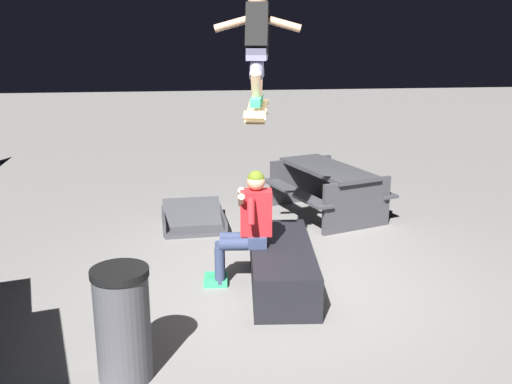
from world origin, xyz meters
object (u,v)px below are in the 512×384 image
person_sitting_on_ledge (246,223)px  skater_airborne (257,42)px  trash_bin (123,324)px  ledge_box_main (282,266)px  picnic_table_back (327,183)px  skateboard (257,111)px  kicker_ramp (193,222)px

person_sitting_on_ledge → skater_airborne: bearing=-83.2°
person_sitting_on_ledge → trash_bin: 2.09m
person_sitting_on_ledge → trash_bin: (-1.72, 1.16, -0.23)m
ledge_box_main → picnic_table_back: (2.41, -1.06, 0.27)m
ledge_box_main → skateboard: 1.72m
skater_airborne → kicker_ramp: bearing=19.1°
picnic_table_back → skater_airborne: bearing=150.1°
ledge_box_main → skater_airborne: size_ratio=1.63×
person_sitting_on_ledge → ledge_box_main: bearing=-104.2°
skater_airborne → kicker_ramp: size_ratio=1.08×
kicker_ramp → trash_bin: (-3.72, 0.60, 0.42)m
person_sitting_on_ledge → skater_airborne: skater_airborne is taller
picnic_table_back → trash_bin: 4.80m
skater_airborne → trash_bin: 3.04m
skateboard → kicker_ramp: (2.04, 0.68, -1.87)m
skateboard → trash_bin: size_ratio=1.08×
trash_bin → picnic_table_back: bearing=-32.8°
ledge_box_main → trash_bin: 2.26m
trash_bin → ledge_box_main: bearing=-43.5°
person_sitting_on_ledge → skateboard: bearing=-110.8°
ledge_box_main → trash_bin: size_ratio=1.90×
skater_airborne → picnic_table_back: 3.39m
kicker_ramp → picnic_table_back: picnic_table_back is taller
ledge_box_main → person_sitting_on_ledge: size_ratio=1.41×
skateboard → picnic_table_back: size_ratio=0.51×
kicker_ramp → trash_bin: trash_bin is taller
person_sitting_on_ledge → kicker_ramp: size_ratio=1.24×
skateboard → trash_bin: skateboard is taller
ledge_box_main → skater_airborne: skater_airborne is taller
ledge_box_main → skater_airborne: 2.41m
person_sitting_on_ledge → picnic_table_back: size_ratio=0.63×
skateboard → trash_bin: bearing=142.8°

